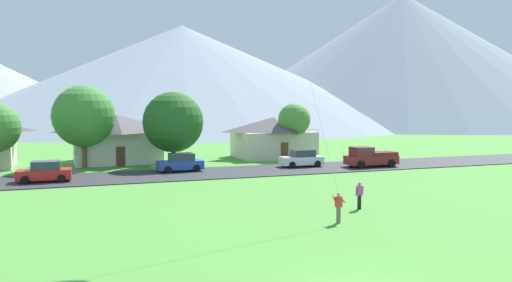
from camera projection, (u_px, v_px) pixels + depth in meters
road_strip at (177, 175)px, 47.32m from camera, size 160.00×7.77×0.08m
mountain_far_east_ridge at (182, 76)px, 141.87m from camera, size 122.08×122.08×26.67m
mountain_west_ridge at (402, 59)px, 160.67m from camera, size 120.16×120.16×38.71m
house_left_center at (273, 137)px, 62.08m from camera, size 9.23×7.19×4.74m
house_right_center at (117, 138)px, 57.35m from camera, size 9.56×8.59×5.14m
tree_near_left at (84, 116)px, 51.94m from camera, size 6.07×6.07×8.17m
tree_center at (294, 120)px, 59.87m from camera, size 3.67×3.67×6.36m
tree_right_of_center at (173, 122)px, 52.92m from camera, size 6.06×6.06×7.54m
parked_car_white_mid_west at (302, 159)px, 52.87m from camera, size 4.25×2.18×1.68m
parked_car_blue_mid_east at (180, 163)px, 49.28m from camera, size 4.28×2.23×1.68m
parked_car_red_east_end at (45, 172)px, 42.94m from camera, size 4.28×2.23×1.68m
pickup_truck_maroon_west_side at (370, 157)px, 52.73m from camera, size 5.26×2.45×1.99m
watcher_person at (359, 195)px, 32.39m from camera, size 0.56×0.24×1.68m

